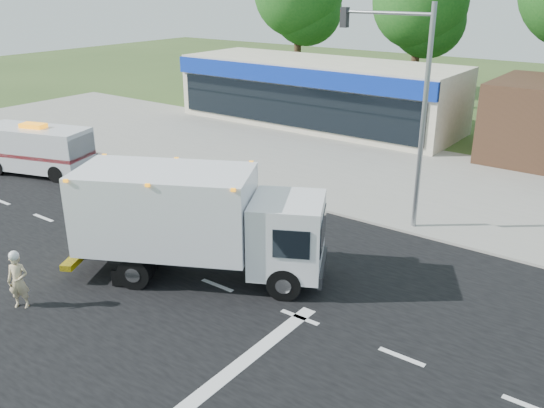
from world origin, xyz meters
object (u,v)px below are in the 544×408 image
Objects in this scene: ems_box_truck at (193,217)px; ambulance_van at (39,149)px; traffic_signal_pole at (408,94)px; emergency_worker at (18,280)px.

ambulance_van is (-13.08, 3.17, -0.75)m from ems_box_truck.
ems_box_truck is 1.00× the size of traffic_signal_pole.
emergency_worker is (-2.68, -4.27, -1.12)m from ems_box_truck.
emergency_worker is 0.32× the size of ambulance_van.
ambulance_van is at bearing 139.13° from ems_box_truck.
emergency_worker is 0.22× the size of traffic_signal_pole.
traffic_signal_pole is at bearing 28.46° from emergency_worker.
ems_box_truck is 5.17m from emergency_worker.
ambulance_van is (-10.39, 7.44, 0.37)m from emergency_worker.
ambulance_van is at bearing 109.88° from emergency_worker.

